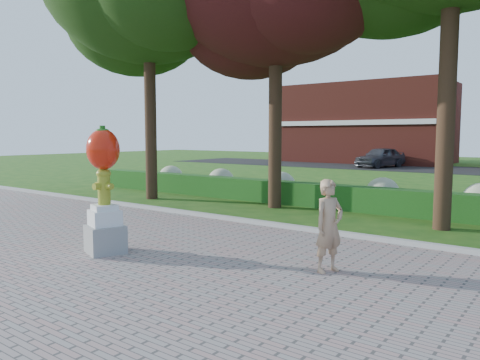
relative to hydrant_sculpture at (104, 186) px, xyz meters
The scene contains 10 objects.
ground 2.41m from the hydrant_sculpture, 46.31° to the left, with size 100.00×100.00×0.00m, color #1D4C13.
walkway 3.24m from the hydrant_sculpture, 62.54° to the right, with size 40.00×14.00×0.04m, color gray.
curb 4.80m from the hydrant_sculpture, 73.02° to the left, with size 40.00×0.18×0.15m, color #ADADA5.
lawn_hedge 8.58m from the hydrant_sculpture, 80.90° to the left, with size 24.00×0.70×0.80m, color #174413.
hydrangea_row 9.64m from the hydrant_sculpture, 78.48° to the left, with size 20.10×1.10×0.99m.
street 29.47m from the hydrant_sculpture, 87.38° to the left, with size 50.00×8.00×0.02m, color black.
building_left 36.51m from the hydrant_sculpture, 103.73° to the left, with size 14.00×8.00×7.00m, color maroon.
hydrant_sculpture is the anchor object (origin of this frame).
woman 4.57m from the hydrant_sculpture, 19.72° to the left, with size 0.60×0.39×1.65m, color tan.
parked_car 29.30m from the hydrant_sculpture, 99.79° to the left, with size 1.82×4.51×1.54m, color #3A3C41.
Camera 1 is at (6.55, -7.27, 2.45)m, focal length 35.00 mm.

